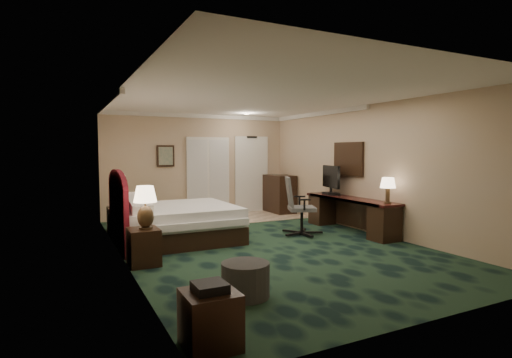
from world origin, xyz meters
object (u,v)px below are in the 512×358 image
bed_bench (230,226)px  minibar (279,194)px  lamp_far (119,191)px  side_table (210,320)px  desk_chair (302,206)px  nightstand_near (144,247)px  bed (178,223)px  tv (331,180)px  ottoman (245,280)px  lamp_near (145,207)px  nightstand_far (119,220)px  desk (350,215)px

bed_bench → minibar: bearing=50.0°
lamp_far → bed_bench: lamp_far is taller
side_table → desk_chair: desk_chair is taller
nightstand_near → desk_chair: bearing=12.9°
bed_bench → desk_chair: (1.35, -0.62, 0.40)m
bed → tv: (3.57, -0.10, 0.72)m
nightstand_near → side_table: 2.87m
ottoman → side_table: (-0.80, -0.97, 0.05)m
lamp_near → lamp_far: size_ratio=0.95×
lamp_near → nightstand_far: bearing=90.7°
nightstand_far → minibar: (4.44, 0.91, 0.25)m
nightstand_near → desk: desk is taller
lamp_near → bed_bench: (1.96, 1.42, -0.68)m
bed → minibar: size_ratio=2.01×
ottoman → desk: 4.43m
nightstand_far → lamp_near: size_ratio=0.83×
tv → desk_chair: bearing=-140.5°
lamp_far → desk: bearing=-24.4°
desk_chair → lamp_far: bearing=173.8°
lamp_far → side_table: size_ratio=1.36×
bed → ottoman: size_ratio=3.69×
side_table → desk: bearing=38.0°
side_table → minibar: minibar is taller
lamp_near → side_table: 2.91m
nightstand_far → ottoman: bearing=-79.8°
desk → tv: (0.02, 0.71, 0.70)m
nightstand_far → lamp_near: bearing=-89.3°
tv → minibar: 2.34m
side_table → desk_chair: bearing=47.6°
tv → bed: bearing=-167.6°
ottoman → bed_bench: bearing=70.3°
lamp_near → minibar: 5.71m
side_table → minibar: bearing=55.7°
nightstand_near → nightstand_far: 2.68m
minibar → nightstand_far: bearing=-168.4°
nightstand_near → minibar: (4.43, 3.59, 0.25)m
bed → tv: tv is taller
tv → minibar: size_ratio=0.82×
lamp_far → ottoman: (0.81, -4.53, -0.68)m
lamp_near → desk_chair: size_ratio=0.54×
nightstand_far → tv: 4.76m
nightstand_far → desk_chair: size_ratio=0.45×
nightstand_far → side_table: bearing=-89.7°
nightstand_near → ottoman: nightstand_near is taller
nightstand_near → ottoman: size_ratio=0.96×
bed → side_table: 4.38m
lamp_near → desk_chair: lamp_near is taller
lamp_far → minibar: (4.43, 0.96, -0.36)m
side_table → tv: bearing=43.1°
tv → desk: bearing=-77.4°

